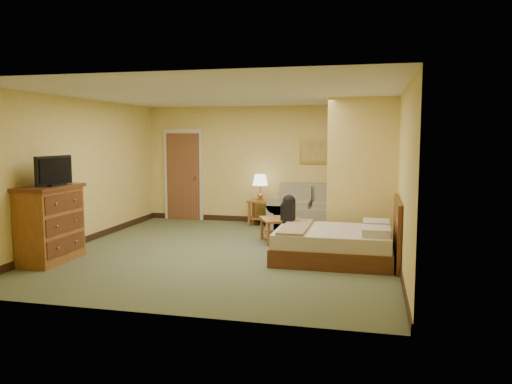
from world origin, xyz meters
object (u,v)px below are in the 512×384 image
(coffee_table, at_px, (281,225))
(bed, at_px, (338,243))
(dresser, at_px, (50,224))
(loveseat, at_px, (312,214))

(coffee_table, xyz_separation_m, bed, (1.11, -1.13, -0.05))
(dresser, bearing_deg, loveseat, 46.93)
(coffee_table, height_order, dresser, dresser)
(dresser, distance_m, bed, 4.45)
(bed, bearing_deg, coffee_table, 134.41)
(loveseat, height_order, bed, bed)
(coffee_table, height_order, bed, bed)
(loveseat, bearing_deg, bed, -75.05)
(loveseat, relative_size, bed, 0.96)
(coffee_table, distance_m, bed, 1.58)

